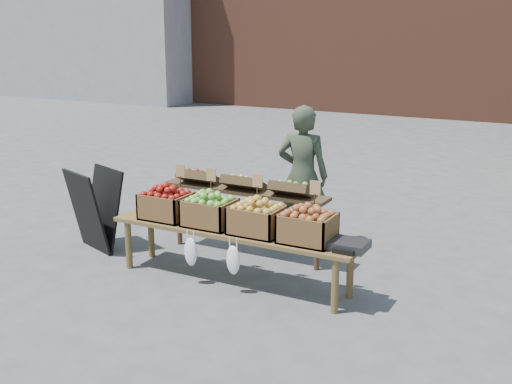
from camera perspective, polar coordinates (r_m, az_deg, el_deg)
The scene contains 10 objects.
ground at distance 6.44m, azimuth 4.49°, elevation -9.12°, with size 80.00×80.00×0.00m, color #4B4B4D.
vendor at distance 7.67m, azimuth 4.16°, elevation 1.46°, with size 0.62×0.40×1.69m, color #333B2A.
chalkboard_sign at distance 7.76m, azimuth -14.11°, elevation -1.51°, with size 0.65×0.36×0.98m, color black, non-canonical shape.
back_table at distance 7.28m, azimuth -1.05°, elevation -1.88°, with size 2.10×0.44×1.04m, color #3A2A18, non-canonical shape.
display_bench at distance 6.63m, azimuth -2.05°, elevation -5.69°, with size 2.70×0.56×0.57m, color brown, non-canonical shape.
crate_golden_apples at distance 6.94m, azimuth -7.99°, elevation -1.22°, with size 0.50×0.40×0.28m, color #6E0B05, non-canonical shape.
crate_russet_pears at distance 6.64m, azimuth -4.14°, elevation -1.85°, with size 0.50×0.40×0.28m, color #458829, non-canonical shape.
crate_red_apples at distance 6.37m, azimuth 0.05°, elevation -2.51°, with size 0.50×0.40×0.28m, color #A6A02F, non-canonical shape.
crate_green_apples at distance 6.14m, azimuth 4.59°, elevation -3.22°, with size 0.50×0.40×0.28m, color #AB6030, non-canonical shape.
weighing_scale at distance 6.03m, azimuth 8.28°, elevation -4.69°, with size 0.34×0.30×0.08m, color black.
Camera 1 is at (2.34, -5.41, 2.59)m, focal length 45.00 mm.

